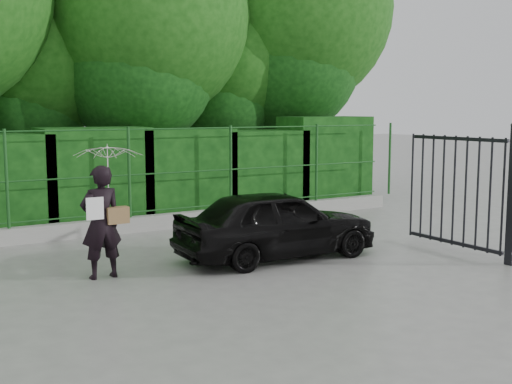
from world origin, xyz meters
TOP-DOWN VIEW (x-y plane):
  - ground at (0.00, 0.00)m, footprint 80.00×80.00m
  - kerb at (0.00, 4.50)m, footprint 14.00×0.25m
  - fence at (0.22, 4.50)m, footprint 14.13×0.06m
  - hedge at (0.16, 5.50)m, footprint 14.20×1.20m
  - trees at (1.14, 7.74)m, footprint 17.10×6.15m
  - gate at (4.60, -0.72)m, footprint 0.22×2.33m
  - woman at (-1.08, 1.40)m, footprint 0.98×1.00m
  - car at (1.68, 1.12)m, footprint 3.43×1.45m

SIDE VIEW (x-z plane):
  - ground at x=0.00m, z-range 0.00..0.00m
  - kerb at x=0.00m, z-range 0.00..0.30m
  - car at x=1.68m, z-range 0.00..1.16m
  - hedge at x=0.16m, z-range -0.12..2.14m
  - gate at x=4.60m, z-range 0.01..2.37m
  - fence at x=0.22m, z-range 0.30..2.10m
  - woman at x=-1.08m, z-range 0.31..2.27m
  - trees at x=1.14m, z-range 0.58..8.66m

